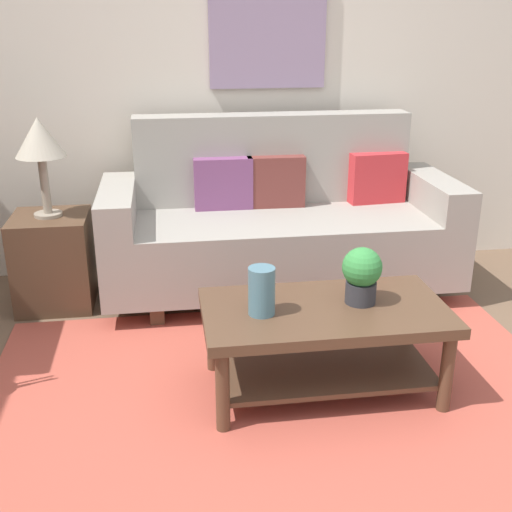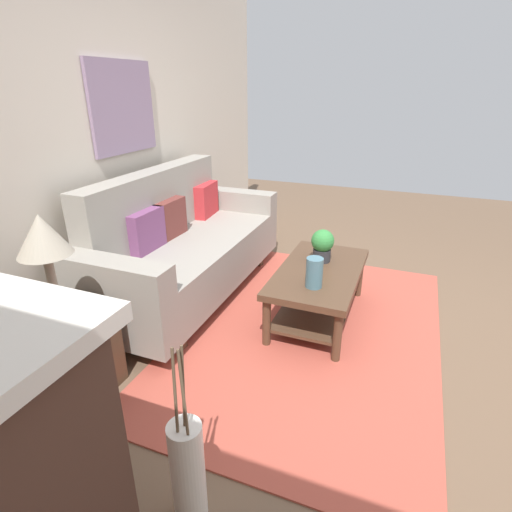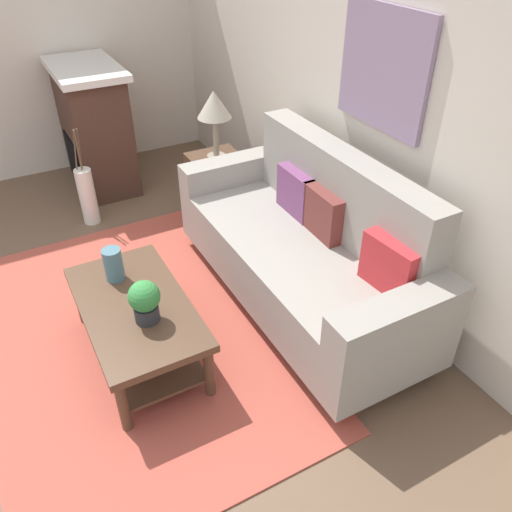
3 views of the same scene
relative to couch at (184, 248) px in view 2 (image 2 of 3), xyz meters
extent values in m
plane|color=brown|center=(-0.21, -1.71, -0.43)|extent=(9.65, 9.65, 0.00)
cube|color=beige|center=(-0.21, 0.54, 0.92)|extent=(5.65, 0.10, 2.70)
cube|color=#B24C3D|center=(-0.21, -1.21, -0.42)|extent=(2.73, 1.82, 0.01)
cube|color=gray|center=(0.00, -0.06, -0.11)|extent=(1.74, 0.84, 0.40)
cube|color=gray|center=(0.00, 0.26, 0.37)|extent=(1.74, 0.20, 0.56)
cube|color=gray|center=(-0.97, -0.06, -0.01)|extent=(0.20, 0.84, 0.60)
cube|color=gray|center=(0.97, -0.06, -0.01)|extent=(0.20, 0.84, 0.60)
cube|color=#513826|center=(-0.77, -0.06, -0.37)|extent=(0.08, 0.74, 0.12)
cube|color=#513826|center=(0.77, -0.06, -0.37)|extent=(0.08, 0.74, 0.12)
cube|color=#7A4270|center=(-0.33, 0.13, 0.25)|extent=(0.36, 0.12, 0.32)
cube|color=brown|center=(0.00, 0.13, 0.25)|extent=(0.36, 0.13, 0.32)
cube|color=red|center=(0.66, 0.13, 0.25)|extent=(0.37, 0.15, 0.32)
cube|color=#513826|center=(-0.01, -1.20, -0.03)|extent=(1.10, 0.60, 0.05)
cube|color=#513826|center=(-0.01, -1.20, -0.31)|extent=(0.98, 0.50, 0.02)
cylinder|color=#513826|center=(-0.50, -1.45, -0.24)|extent=(0.06, 0.06, 0.38)
cylinder|color=#513826|center=(0.48, -1.45, -0.24)|extent=(0.06, 0.06, 0.38)
cylinder|color=#513826|center=(-0.50, -0.95, -0.24)|extent=(0.06, 0.06, 0.38)
cylinder|color=#513826|center=(0.48, -0.95, -0.24)|extent=(0.06, 0.06, 0.38)
cylinder|color=slate|center=(-0.30, -1.22, 0.11)|extent=(0.12, 0.12, 0.22)
cylinder|color=#2D2D33|center=(0.16, -1.17, 0.05)|extent=(0.14, 0.14, 0.10)
sphere|color=#35863E|center=(0.16, -1.17, 0.17)|extent=(0.18, 0.18, 0.18)
cube|color=#513826|center=(-1.37, -0.02, -0.15)|extent=(0.44, 0.44, 0.56)
cylinder|color=gray|center=(-1.37, -0.02, 0.14)|extent=(0.16, 0.16, 0.02)
cylinder|color=gray|center=(-1.37, -0.02, 0.30)|extent=(0.05, 0.05, 0.35)
cone|color=#B2A893|center=(-1.37, -0.02, 0.59)|extent=(0.28, 0.28, 0.22)
cylinder|color=white|center=(-1.79, -1.07, -0.18)|extent=(0.14, 0.14, 0.51)
cylinder|color=brown|center=(-1.77, -1.07, 0.26)|extent=(0.04, 0.01, 0.36)
cylinder|color=brown|center=(-1.80, -1.06, 0.26)|extent=(0.05, 0.03, 0.36)
cylinder|color=brown|center=(-1.80, -1.09, 0.26)|extent=(0.05, 0.05, 0.36)
cube|color=gray|center=(0.00, 0.47, 1.13)|extent=(0.74, 0.03, 0.70)
camera|label=1|loc=(-0.69, -3.70, 1.22)|focal=44.54mm
camera|label=2|loc=(-2.78, -1.77, 1.30)|focal=28.28mm
camera|label=3|loc=(2.37, -1.67, 1.99)|focal=36.12mm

